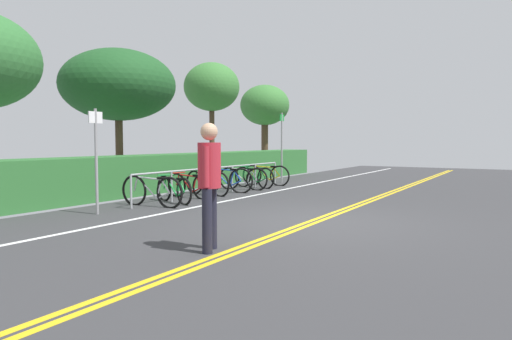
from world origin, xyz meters
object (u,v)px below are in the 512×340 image
(bicycle_6, at_px, (254,177))
(sign_post_near, at_px, (96,151))
(bicycle_2, at_px, (189,186))
(bicycle_7, at_px, (266,175))
(bike_rack, at_px, (219,174))
(bicycle_4, at_px, (225,180))
(sign_post_far, at_px, (282,141))
(tree_mid, at_px, (118,85))
(bicycle_1, at_px, (174,189))
(tree_far_right, at_px, (212,88))
(bicycle_3, at_px, (207,183))
(pedestrian, at_px, (209,177))
(tree_extra, at_px, (265,106))
(bicycle_5, at_px, (243,178))
(bicycle_0, at_px, (152,191))

(bicycle_6, relative_size, sign_post_near, 0.77)
(bicycle_2, bearing_deg, bicycle_7, -0.52)
(bike_rack, distance_m, bicycle_2, 1.23)
(bicycle_4, distance_m, sign_post_far, 3.86)
(bike_rack, relative_size, bicycle_4, 3.93)
(bicycle_2, height_order, tree_mid, tree_mid)
(bicycle_1, bearing_deg, bicycle_4, 4.37)
(bicycle_7, distance_m, tree_far_right, 4.47)
(bicycle_3, xyz_separation_m, sign_post_near, (-3.97, -0.11, 0.98))
(sign_post_far, bearing_deg, bicycle_1, -178.03)
(bicycle_6, distance_m, bicycle_7, 0.90)
(bicycle_3, bearing_deg, sign_post_near, -178.38)
(bike_rack, relative_size, bicycle_6, 4.10)
(pedestrian, bearing_deg, bicycle_3, 36.99)
(bike_rack, xyz_separation_m, bicycle_4, (0.39, 0.05, -0.22))
(sign_post_far, distance_m, tree_extra, 5.24)
(bicycle_5, bearing_deg, bike_rack, -179.85)
(pedestrian, relative_size, tree_extra, 0.43)
(bicycle_5, bearing_deg, bicycle_1, -177.49)
(pedestrian, distance_m, sign_post_near, 4.19)
(bike_rack, height_order, bicycle_4, bike_rack)
(tree_extra, bearing_deg, bicycle_3, -161.01)
(bicycle_3, xyz_separation_m, tree_extra, (8.45, 2.91, 2.82))
(bicycle_4, relative_size, bicycle_7, 1.00)
(bicycle_2, height_order, bicycle_7, bicycle_7)
(bicycle_6, bearing_deg, tree_mid, 131.54)
(bicycle_0, relative_size, sign_post_near, 0.83)
(bicycle_0, bearing_deg, tree_far_right, 25.16)
(tree_mid, bearing_deg, bicycle_7, -39.96)
(bicycle_4, xyz_separation_m, bicycle_7, (2.55, 0.05, -0.02))
(bicycle_7, bearing_deg, pedestrian, -155.25)
(bicycle_1, height_order, sign_post_far, sign_post_far)
(bike_rack, relative_size, bicycle_1, 4.35)
(bicycle_3, height_order, pedestrian, pedestrian)
(bicycle_6, relative_size, tree_mid, 0.39)
(bicycle_3, height_order, bicycle_5, bicycle_5)
(bicycle_7, height_order, tree_mid, tree_mid)
(tree_mid, bearing_deg, bicycle_3, -83.00)
(bike_rack, height_order, tree_mid, tree_mid)
(bicycle_4, bearing_deg, bike_rack, -173.33)
(sign_post_far, distance_m, tree_mid, 6.03)
(bicycle_1, relative_size, bicycle_4, 0.90)
(bicycle_1, distance_m, bicycle_3, 1.77)
(bicycle_0, distance_m, tree_far_right, 8.15)
(bicycle_5, xyz_separation_m, tree_far_right, (2.52, 3.03, 3.26))
(tree_mid, bearing_deg, bicycle_0, -122.72)
(sign_post_far, xyz_separation_m, tree_extra, (3.98, 2.97, 1.65))
(bicycle_7, xyz_separation_m, tree_far_right, (0.89, 2.93, 3.26))
(bicycle_3, height_order, tree_mid, tree_mid)
(tree_far_right, bearing_deg, bicycle_1, -151.99)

